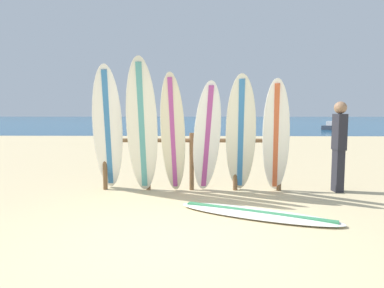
{
  "coord_description": "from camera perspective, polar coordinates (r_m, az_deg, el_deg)",
  "views": [
    {
      "loc": [
        0.25,
        -4.05,
        1.58
      ],
      "look_at": [
        0.09,
        3.08,
        0.9
      ],
      "focal_mm": 32.23,
      "sensor_mm": 36.0,
      "label": 1
    }
  ],
  "objects": [
    {
      "name": "ground_plane",
      "position": [
        4.35,
        -2.15,
        -15.84
      ],
      "size": [
        120.0,
        120.0,
        0.0
      ],
      "primitive_type": "plane",
      "color": "#D3BC8C"
    },
    {
      "name": "ocean_water",
      "position": [
        62.07,
        1.02,
        3.97
      ],
      "size": [
        120.0,
        80.0,
        0.01
      ],
      "primitive_type": "cube",
      "color": "navy",
      "rests_on": "ground"
    },
    {
      "name": "surfboard_rack",
      "position": [
        6.88,
        -0.05,
        -1.77
      ],
      "size": [
        3.6,
        0.09,
        1.15
      ],
      "color": "brown",
      "rests_on": "ground"
    },
    {
      "name": "surfboard_leaning_far_left",
      "position": [
        6.81,
        -13.78,
        2.2
      ],
      "size": [
        0.74,
        1.15,
        2.43
      ],
      "color": "white",
      "rests_on": "ground"
    },
    {
      "name": "surfboard_leaning_left",
      "position": [
        6.49,
        -8.29,
        2.68
      ],
      "size": [
        0.62,
        0.9,
        2.55
      ],
      "color": "white",
      "rests_on": "ground"
    },
    {
      "name": "surfboard_leaning_center_left",
      "position": [
        6.48,
        -3.18,
        1.54
      ],
      "size": [
        0.51,
        0.82,
        2.28
      ],
      "color": "beige",
      "rests_on": "ground"
    },
    {
      "name": "surfboard_leaning_center",
      "position": [
        6.54,
        2.48,
        0.96
      ],
      "size": [
        0.66,
        0.88,
        2.14
      ],
      "color": "white",
      "rests_on": "ground"
    },
    {
      "name": "surfboard_leaning_center_right",
      "position": [
        6.53,
        8.05,
        1.37
      ],
      "size": [
        0.65,
        1.05,
        2.25
      ],
      "color": "silver",
      "rests_on": "ground"
    },
    {
      "name": "surfboard_leaning_right",
      "position": [
        6.59,
        13.71,
        0.95
      ],
      "size": [
        0.68,
        1.04,
        2.16
      ],
      "color": "white",
      "rests_on": "ground"
    },
    {
      "name": "surfboard_lying_on_sand",
      "position": [
        5.41,
        10.65,
        -11.25
      ],
      "size": [
        2.52,
        1.58,
        0.08
      ],
      "color": "white",
      "rests_on": "ground"
    },
    {
      "name": "beachgoer_standing",
      "position": [
        7.3,
        23.16,
        0.24
      ],
      "size": [
        0.24,
        0.3,
        1.77
      ],
      "color": "#26262D",
      "rests_on": "ground"
    },
    {
      "name": "small_boat_offshore",
      "position": [
        32.59,
        22.0,
        2.71
      ],
      "size": [
        2.21,
        2.52,
        0.71
      ],
      "color": "#333842",
      "rests_on": "ocean_water"
    }
  ]
}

